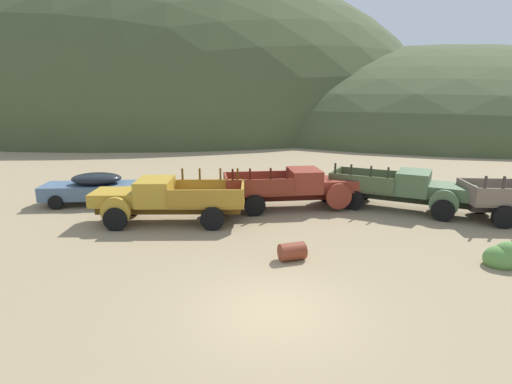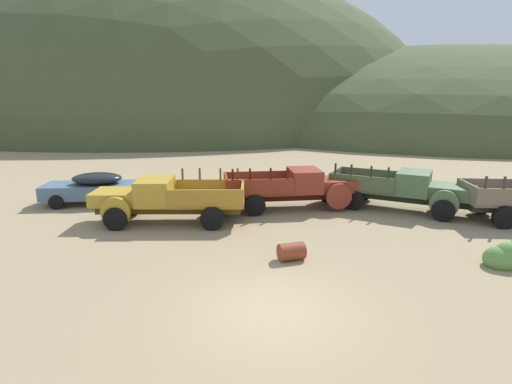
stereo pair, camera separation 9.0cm
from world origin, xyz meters
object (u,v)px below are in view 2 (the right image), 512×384
object	(u,v)px
car_chalk_blue	(89,188)
oil_drum_spare	(291,252)
truck_rust_red	(301,187)
truck_mustard	(158,199)
truck_weathered_green	(410,190)

from	to	relation	value
car_chalk_blue	oil_drum_spare	world-z (taller)	car_chalk_blue
car_chalk_blue	truck_rust_red	world-z (taller)	truck_rust_red
truck_mustard	car_chalk_blue	bearing A→B (deg)	-36.32
truck_mustard	truck_rust_red	size ratio (longest dim) A/B	0.99
truck_mustard	truck_weathered_green	size ratio (longest dim) A/B	0.99
truck_rust_red	oil_drum_spare	distance (m)	6.47
truck_rust_red	truck_weathered_green	xyz separation A→B (m)	(5.07, 0.26, -0.01)
car_chalk_blue	truck_mustard	xyz separation A→B (m)	(4.55, -2.34, 0.19)
truck_weathered_green	oil_drum_spare	size ratio (longest dim) A/B	6.44
truck_rust_red	oil_drum_spare	size ratio (longest dim) A/B	6.49
truck_mustard	truck_weathered_green	xyz separation A→B (m)	(10.93, 3.45, 0.00)
car_chalk_blue	truck_weathered_green	bearing A→B (deg)	170.86
oil_drum_spare	truck_weathered_green	bearing A→B (deg)	52.94
truck_rust_red	car_chalk_blue	bearing A→B (deg)	168.73
truck_mustard	oil_drum_spare	world-z (taller)	truck_mustard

